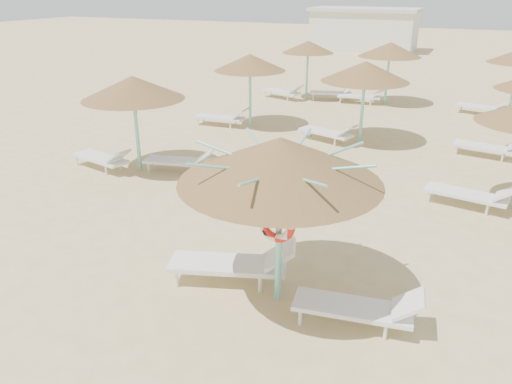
% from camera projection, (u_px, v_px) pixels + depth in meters
% --- Properties ---
extents(ground, '(120.00, 120.00, 0.00)m').
position_uv_depth(ground, '(256.00, 289.00, 8.90)').
color(ground, '#D2BA80').
rests_on(ground, ground).
extents(main_palapa, '(3.23, 3.23, 2.89)m').
position_uv_depth(main_palapa, '(280.00, 161.00, 7.67)').
color(main_palapa, '#7CD8CB').
rests_on(main_palapa, ground).
extents(lounger_main_a, '(2.36, 1.34, 0.82)m').
position_uv_depth(lounger_main_a, '(236.00, 263.00, 8.97)').
color(lounger_main_a, white).
rests_on(lounger_main_a, ground).
extents(lounger_main_b, '(2.06, 0.86, 0.73)m').
position_uv_depth(lounger_main_b, '(361.00, 307.00, 7.82)').
color(lounger_main_b, white).
rests_on(lounger_main_b, ground).
extents(palapa_field, '(19.65, 14.37, 2.72)m').
position_uv_depth(palapa_field, '(397.00, 76.00, 16.02)').
color(palapa_field, '#7CD8CB').
rests_on(palapa_field, ground).
extents(service_hut, '(8.40, 4.40, 3.25)m').
position_uv_depth(service_hut, '(364.00, 29.00, 40.02)').
color(service_hut, silver).
rests_on(service_hut, ground).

